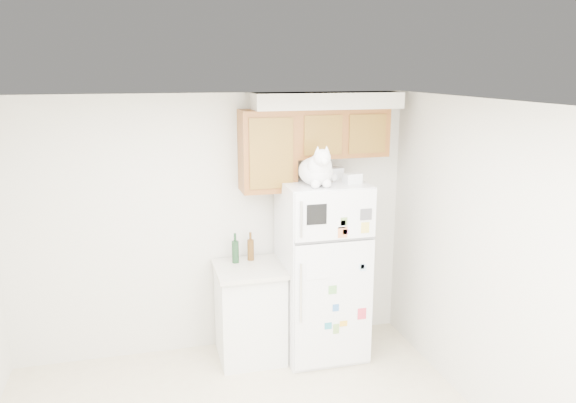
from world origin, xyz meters
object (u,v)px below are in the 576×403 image
object	(u,v)px
refrigerator	(322,269)
base_counter	(250,312)
storage_box_front	(352,178)
bottle_green	(235,248)
cat	(317,170)
bottle_amber	(251,246)
storage_box_back	(332,173)

from	to	relation	value
refrigerator	base_counter	distance (m)	0.80
base_counter	storage_box_front	size ratio (longest dim) A/B	6.13
refrigerator	bottle_green	world-z (taller)	refrigerator
cat	bottle_green	size ratio (longest dim) A/B	1.87
bottle_amber	cat	bearing A→B (deg)	-34.81
refrigerator	storage_box_front	distance (m)	0.93
storage_box_back	bottle_green	size ratio (longest dim) A/B	0.62
bottle_amber	refrigerator	bearing A→B (deg)	-20.62
cat	bottle_amber	bearing A→B (deg)	145.19
base_counter	storage_box_back	bearing A→B (deg)	5.71
bottle_amber	storage_box_front	bearing A→B (deg)	-21.74
storage_box_back	bottle_amber	bearing A→B (deg)	163.52
base_counter	storage_box_back	size ratio (longest dim) A/B	5.11
bottle_green	bottle_amber	world-z (taller)	bottle_green
storage_box_front	bottle_amber	world-z (taller)	storage_box_front
storage_box_back	refrigerator	bearing A→B (deg)	-142.17
storage_box_back	bottle_amber	xyz separation A→B (m)	(-0.78, 0.09, -0.69)
bottle_amber	storage_box_back	bearing A→B (deg)	-6.21
bottle_amber	bottle_green	bearing A→B (deg)	-167.61
refrigerator	cat	xyz separation A→B (m)	(-0.10, -0.13, 0.99)
refrigerator	storage_box_front	bearing A→B (deg)	-24.63
storage_box_back	cat	bearing A→B (deg)	-140.09
cat	storage_box_front	bearing A→B (deg)	3.97
cat	storage_box_back	world-z (taller)	cat
base_counter	bottle_green	bearing A→B (deg)	128.27
base_counter	bottle_green	world-z (taller)	bottle_green
storage_box_front	storage_box_back	bearing A→B (deg)	101.88
cat	bottle_green	bearing A→B (deg)	153.74
refrigerator	bottle_green	size ratio (longest dim) A/B	5.89
base_counter	bottle_green	distance (m)	0.63
refrigerator	cat	distance (m)	1.00
bottle_amber	base_counter	bearing A→B (deg)	-105.64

